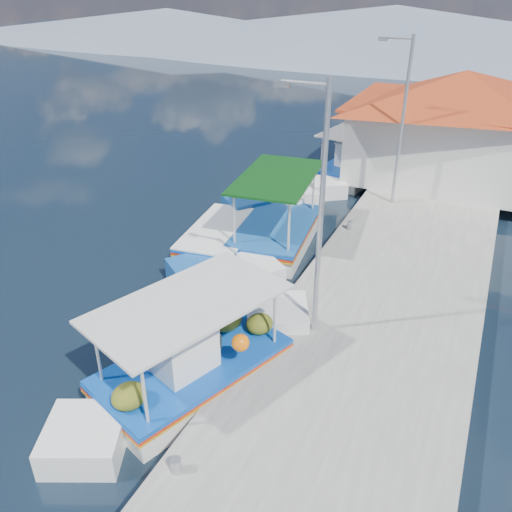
% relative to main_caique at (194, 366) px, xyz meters
% --- Properties ---
extents(ground, '(160.00, 160.00, 0.00)m').
position_rel_main_caique_xyz_m(ground, '(-2.59, 0.40, -0.48)').
color(ground, black).
rests_on(ground, ground).
extents(quay, '(5.00, 44.00, 0.50)m').
position_rel_main_caique_xyz_m(quay, '(3.31, 6.40, -0.23)').
color(quay, '#A5A29A').
rests_on(quay, ground).
extents(bollards, '(0.20, 17.20, 0.30)m').
position_rel_main_caique_xyz_m(bollards, '(1.21, 5.65, 0.17)').
color(bollards, '#A5A8AD').
rests_on(bollards, quay).
extents(main_caique, '(3.88, 7.10, 2.49)m').
position_rel_main_caique_xyz_m(main_caique, '(0.00, 0.00, 0.00)').
color(main_caique, white).
rests_on(main_caique, ground).
extents(caique_green_canopy, '(2.81, 7.47, 2.81)m').
position_rel_main_caique_xyz_m(caique_green_canopy, '(-0.97, 7.16, -0.06)').
color(caique_green_canopy, white).
rests_on(caique_green_canopy, ground).
extents(caique_blue_hull, '(2.55, 6.72, 1.21)m').
position_rel_main_caique_xyz_m(caique_blue_hull, '(-2.51, 6.17, -0.15)').
color(caique_blue_hull, '#19519B').
rests_on(caique_blue_hull, ground).
extents(caique_far, '(2.94, 6.98, 2.49)m').
position_rel_main_caique_xyz_m(caique_far, '(-0.44, 14.84, -0.02)').
color(caique_far, white).
rests_on(caique_far, ground).
extents(harbor_building, '(10.49, 10.49, 4.40)m').
position_rel_main_caique_xyz_m(harbor_building, '(3.60, 15.40, 2.30)').
color(harbor_building, silver).
rests_on(harbor_building, quay).
extents(lamp_post_near, '(1.21, 0.14, 6.00)m').
position_rel_main_caique_xyz_m(lamp_post_near, '(1.91, 2.40, 3.37)').
color(lamp_post_near, '#A5A8AD').
rests_on(lamp_post_near, quay).
extents(lamp_post_far, '(1.21, 0.14, 6.00)m').
position_rel_main_caique_xyz_m(lamp_post_far, '(1.91, 11.40, 3.37)').
color(lamp_post_far, '#A5A8AD').
rests_on(lamp_post_far, quay).
extents(mountain_ridge, '(171.40, 96.00, 5.50)m').
position_rel_main_caique_xyz_m(mountain_ridge, '(3.95, 56.40, 1.56)').
color(mountain_ridge, slate).
rests_on(mountain_ridge, ground).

